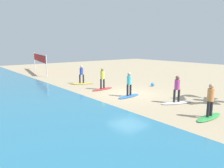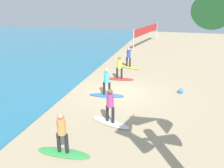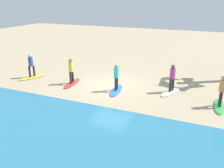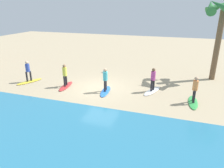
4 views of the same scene
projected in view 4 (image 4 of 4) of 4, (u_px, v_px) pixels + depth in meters
ground_plane at (100, 88)px, 15.46m from camera, size 60.00×60.00×0.00m
surfboard_green at (193, 102)px, 13.05m from camera, size 0.63×2.12×0.09m
surfer_green at (195, 88)px, 12.70m from camera, size 0.32×0.46×1.64m
surfboard_white at (152, 91)px, 14.80m from camera, size 1.23×2.17×0.09m
surfer_white at (153, 78)px, 14.46m from camera, size 0.32×0.44×1.64m
surfboard_blue at (105, 91)px, 14.76m from camera, size 0.84×2.16×0.09m
surfer_blue at (105, 78)px, 14.41m from camera, size 0.32×0.46×1.64m
surfboard_red at (66, 86)px, 15.71m from camera, size 0.80×2.15×0.09m
surfer_red at (65, 74)px, 15.36m from camera, size 0.32×0.46×1.64m
surfboard_yellow at (30, 81)px, 16.67m from camera, size 1.38×2.14×0.09m
surfer_yellow at (28, 70)px, 16.33m from camera, size 0.32×0.43×1.64m
palm_tree at (223, 14)px, 15.59m from camera, size 2.88×3.03×6.38m
beach_ball at (105, 71)px, 19.03m from camera, size 0.31×0.31×0.31m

